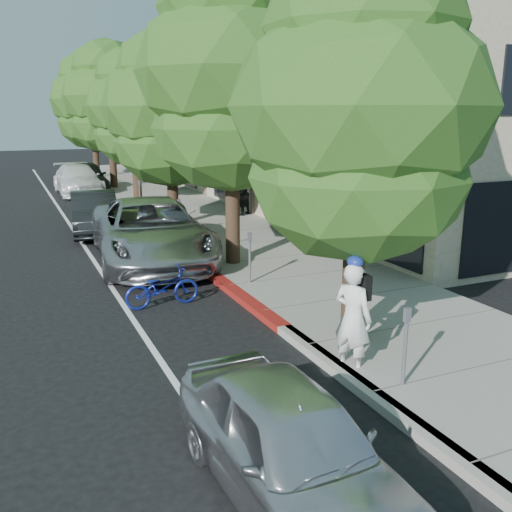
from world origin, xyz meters
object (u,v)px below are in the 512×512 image
cyclist (353,318)px  dark_suv_far (86,177)px  street_tree_0 (360,113)px  street_tree_2 (170,109)px  pedestrian (241,193)px  silver_suv (151,231)px  street_tree_1 (231,76)px  dark_sedan (94,213)px  street_tree_3 (133,109)px  street_tree_4 (109,98)px  bicycle (162,288)px  near_car_a (291,445)px  white_pickup (78,180)px  street_tree_5 (92,101)px

cyclist → dark_suv_far: bearing=-21.4°
street_tree_0 → street_tree_2: bearing=90.0°
pedestrian → street_tree_2: bearing=-12.1°
silver_suv → street_tree_1: bearing=-31.9°
street_tree_0 → street_tree_1: 6.07m
street_tree_2 → dark_sedan: size_ratio=1.61×
dark_sedan → street_tree_3: bearing=69.2°
street_tree_4 → bicycle: 21.13m
dark_sedan → dark_suv_far: size_ratio=0.92×
dark_sedan → pedestrian: bearing=10.5°
street_tree_1 → street_tree_4: size_ratio=1.03×
dark_suv_far → near_car_a: 27.04m
street_tree_1 → cyclist: (-0.65, -7.00, -4.23)m
street_tree_1 → cyclist: size_ratio=4.40×
street_tree_4 → white_pickup: (-2.06, -1.00, -4.20)m
street_tree_2 → near_car_a: (-3.10, -15.50, -3.67)m
street_tree_1 → street_tree_4: street_tree_1 is taller
street_tree_4 → street_tree_0: bearing=-90.0°
street_tree_3 → bicycle: bearing=-100.6°
cyclist → white_pickup: 24.04m
street_tree_3 → dark_sedan: size_ratio=1.60×
street_tree_1 → white_pickup: bearing=96.9°
street_tree_1 → street_tree_5: size_ratio=1.03×
street_tree_0 → silver_suv: bearing=104.6°
street_tree_4 → dark_sedan: size_ratio=1.81×
street_tree_0 → dark_suv_far: 23.80m
pedestrian → street_tree_1: bearing=37.8°
silver_suv → dark_sedan: 5.00m
street_tree_5 → pedestrian: bearing=-79.7°
street_tree_4 → bicycle: (-2.70, -20.46, -4.52)m
street_tree_2 → pedestrian: (3.10, 0.88, -3.30)m
street_tree_1 → bicycle: 5.98m
dark_suv_far → street_tree_0: bearing=-86.2°
street_tree_0 → dark_sedan: size_ratio=1.57×
street_tree_1 → street_tree_4: 18.00m
street_tree_1 → near_car_a: size_ratio=2.11×
cyclist → bicycle: cyclist is taller
silver_suv → dark_suv_far: 16.01m
silver_suv → pedestrian: bearing=52.3°
street_tree_2 → white_pickup: size_ratio=1.36×
cyclist → dark_sedan: size_ratio=0.43×
street_tree_3 → near_car_a: size_ratio=1.80×
cyclist → near_car_a: bearing=112.0°
cyclist → pedestrian: pedestrian is taller
white_pickup → dark_suv_far: (0.50, 0.50, 0.06)m
bicycle → pedestrian: (5.80, 9.34, 0.61)m
dark_sedan → dark_suv_far: 11.15m
silver_suv → dark_suv_far: (0.40, 16.00, -0.08)m
dark_suv_far → near_car_a: bearing=-93.3°
dark_sedan → pedestrian: 5.95m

